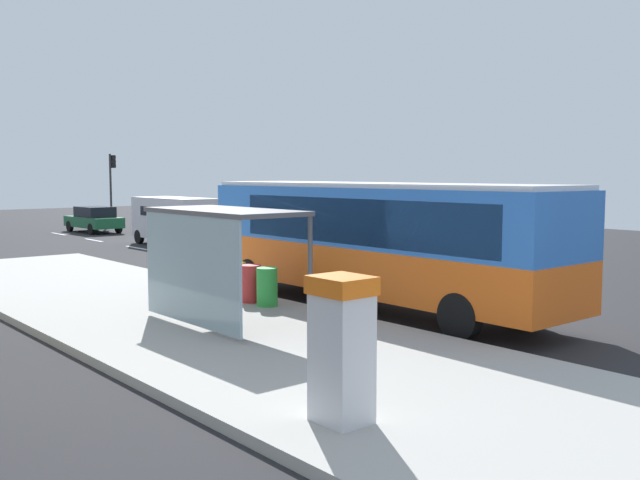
% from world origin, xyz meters
% --- Properties ---
extents(ground_plane, '(56.00, 92.00, 0.04)m').
position_xyz_m(ground_plane, '(0.00, 14.00, -0.02)').
color(ground_plane, '#262628').
extents(sidewalk_platform, '(6.20, 30.00, 0.18)m').
position_xyz_m(sidewalk_platform, '(-6.40, 2.00, 0.09)').
color(sidewalk_platform, '#ADAAA3').
rests_on(sidewalk_platform, ground).
extents(lane_stripe_seg_1, '(0.16, 2.20, 0.01)m').
position_xyz_m(lane_stripe_seg_1, '(0.25, -1.00, 0.01)').
color(lane_stripe_seg_1, silver).
rests_on(lane_stripe_seg_1, ground).
extents(lane_stripe_seg_2, '(0.16, 2.20, 0.01)m').
position_xyz_m(lane_stripe_seg_2, '(0.25, 4.00, 0.01)').
color(lane_stripe_seg_2, silver).
rests_on(lane_stripe_seg_2, ground).
extents(lane_stripe_seg_3, '(0.16, 2.20, 0.01)m').
position_xyz_m(lane_stripe_seg_3, '(0.25, 9.00, 0.01)').
color(lane_stripe_seg_3, silver).
rests_on(lane_stripe_seg_3, ground).
extents(lane_stripe_seg_4, '(0.16, 2.20, 0.01)m').
position_xyz_m(lane_stripe_seg_4, '(0.25, 14.00, 0.01)').
color(lane_stripe_seg_4, silver).
rests_on(lane_stripe_seg_4, ground).
extents(lane_stripe_seg_5, '(0.16, 2.20, 0.01)m').
position_xyz_m(lane_stripe_seg_5, '(0.25, 19.00, 0.01)').
color(lane_stripe_seg_5, silver).
rests_on(lane_stripe_seg_5, ground).
extents(lane_stripe_seg_6, '(0.16, 2.20, 0.01)m').
position_xyz_m(lane_stripe_seg_6, '(0.25, 24.00, 0.01)').
color(lane_stripe_seg_6, silver).
rests_on(lane_stripe_seg_6, ground).
extents(lane_stripe_seg_7, '(0.16, 2.20, 0.01)m').
position_xyz_m(lane_stripe_seg_7, '(0.25, 29.00, 0.01)').
color(lane_stripe_seg_7, silver).
rests_on(lane_stripe_seg_7, ground).
extents(bus, '(2.59, 11.02, 3.21)m').
position_xyz_m(bus, '(-1.71, 1.30, 1.84)').
color(bus, orange).
rests_on(bus, ground).
extents(white_van, '(2.05, 5.20, 2.30)m').
position_xyz_m(white_van, '(2.20, 18.91, 1.34)').
color(white_van, silver).
rests_on(white_van, ground).
extents(sedan_near, '(1.97, 4.46, 1.52)m').
position_xyz_m(sedan_near, '(2.30, 28.86, 0.79)').
color(sedan_near, '#195933').
rests_on(sedan_near, ground).
extents(ticket_machine, '(0.66, 0.76, 1.94)m').
position_xyz_m(ticket_machine, '(-8.30, -4.85, 1.17)').
color(ticket_machine, silver).
rests_on(ticket_machine, sidewalk_platform).
extents(recycling_bin_green, '(0.52, 0.52, 0.95)m').
position_xyz_m(recycling_bin_green, '(-4.20, 2.50, 0.66)').
color(recycling_bin_green, green).
rests_on(recycling_bin_green, sidewalk_platform).
extents(recycling_bin_red, '(0.52, 0.52, 0.95)m').
position_xyz_m(recycling_bin_red, '(-4.20, 3.20, 0.66)').
color(recycling_bin_red, red).
rests_on(recycling_bin_red, sidewalk_platform).
extents(recycling_bin_yellow, '(0.52, 0.52, 0.95)m').
position_xyz_m(recycling_bin_yellow, '(-4.20, 3.90, 0.66)').
color(recycling_bin_yellow, yellow).
rests_on(recycling_bin_yellow, sidewalk_platform).
extents(traffic_light_near_side, '(0.49, 0.28, 4.74)m').
position_xyz_m(traffic_light_near_side, '(5.50, 33.46, 3.17)').
color(traffic_light_near_side, '#2D2D2D').
rests_on(traffic_light_near_side, ground).
extents(bus_shelter, '(1.80, 4.00, 2.50)m').
position_xyz_m(bus_shelter, '(-6.41, 1.43, 2.10)').
color(bus_shelter, '#4C4C51').
rests_on(bus_shelter, sidewalk_platform).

